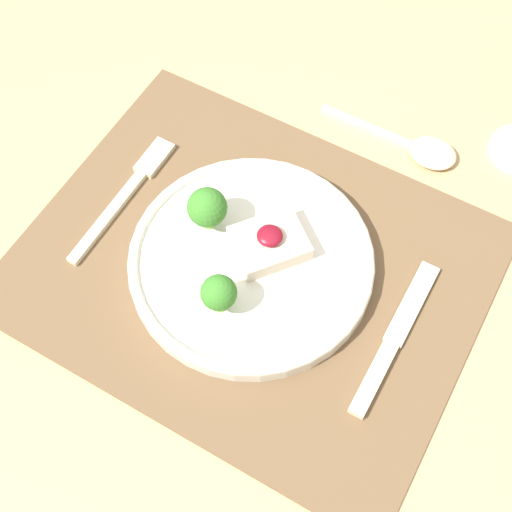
% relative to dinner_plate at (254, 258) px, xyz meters
% --- Properties ---
extents(ground_plane, '(8.00, 8.00, 0.00)m').
position_rel_dinner_plate_xyz_m(ground_plane, '(-0.00, -0.00, -0.79)').
color(ground_plane, brown).
extents(dining_table, '(1.52, 1.07, 0.78)m').
position_rel_dinner_plate_xyz_m(dining_table, '(-0.00, -0.00, -0.10)').
color(dining_table, tan).
rests_on(dining_table, ground_plane).
extents(placemat, '(0.47, 0.38, 0.00)m').
position_rel_dinner_plate_xyz_m(placemat, '(-0.00, -0.00, -0.02)').
color(placemat, brown).
rests_on(placemat, dining_table).
extents(dinner_plate, '(0.26, 0.26, 0.07)m').
position_rel_dinner_plate_xyz_m(dinner_plate, '(0.00, 0.00, 0.00)').
color(dinner_plate, silver).
rests_on(dinner_plate, placemat).
extents(fork, '(0.02, 0.18, 0.01)m').
position_rel_dinner_plate_xyz_m(fork, '(-0.17, 0.01, -0.01)').
color(fork, beige).
rests_on(fork, placemat).
extents(knife, '(0.02, 0.18, 0.01)m').
position_rel_dinner_plate_xyz_m(knife, '(0.16, -0.02, -0.01)').
color(knife, beige).
rests_on(knife, placemat).
extents(spoon, '(0.17, 0.05, 0.02)m').
position_rel_dinner_plate_xyz_m(spoon, '(0.09, 0.23, -0.01)').
color(spoon, beige).
rests_on(spoon, dining_table).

